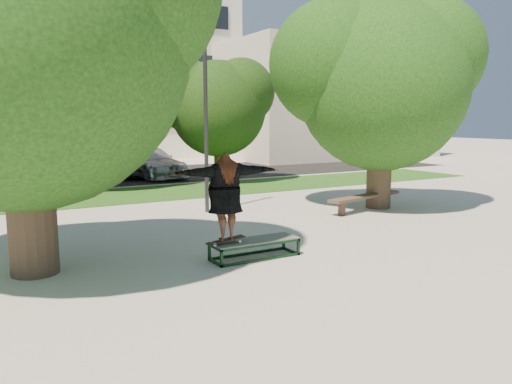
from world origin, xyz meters
TOP-DOWN VIEW (x-y plane):
  - ground at (0.00, 0.00)m, footprint 120.00×120.00m
  - grass_strip at (1.00, 9.50)m, footprint 30.00×4.00m
  - asphalt_strip at (0.00, 16.00)m, footprint 40.00×8.00m
  - tree_left at (-4.29, 1.09)m, footprint 6.96×5.95m
  - tree_right at (5.92, 3.08)m, footprint 6.24×5.33m
  - bg_tree_mid at (-1.08, 12.08)m, footprint 5.76×4.92m
  - bg_tree_right at (4.43, 11.57)m, footprint 5.04×4.31m
  - lamppost at (1.00, 5.00)m, footprint 0.25×0.15m
  - office_building at (-2.00, 31.98)m, footprint 30.00×14.12m
  - side_building at (18.00, 22.00)m, footprint 15.00×10.00m
  - grind_box at (-0.24, -0.08)m, footprint 1.80×0.60m
  - skater_rig at (-0.89, -0.08)m, footprint 2.16×0.88m
  - bench at (5.30, 2.82)m, footprint 3.15×1.11m
  - car_dark at (-2.23, 13.50)m, footprint 2.47×5.11m
  - car_grey at (1.67, 16.02)m, footprint 3.00×5.46m
  - car_silver_b at (2.33, 14.77)m, footprint 2.90×5.27m

SIDE VIEW (x-z plane):
  - ground at x=0.00m, z-range 0.00..0.00m
  - asphalt_strip at x=0.00m, z-range 0.00..0.01m
  - grass_strip at x=1.00m, z-range 0.00..0.02m
  - grind_box at x=-0.24m, z-range 0.00..0.38m
  - bench at x=5.30m, z-range 0.16..0.64m
  - car_silver_b at x=2.33m, z-range 0.00..1.45m
  - car_grey at x=1.67m, z-range 0.00..1.45m
  - car_dark at x=-2.23m, z-range 0.00..1.61m
  - skater_rig at x=-0.89m, z-range 0.41..2.20m
  - lamppost at x=1.00m, z-range 0.10..6.21m
  - bg_tree_right at x=4.43m, z-range 0.77..6.21m
  - side_building at x=18.00m, z-range 0.00..8.00m
  - bg_tree_mid at x=-1.08m, z-range 0.90..7.14m
  - tree_right at x=5.92m, z-range 0.84..7.35m
  - tree_left at x=-4.29m, z-range 0.86..7.98m
  - office_building at x=-2.00m, z-range 0.00..16.00m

